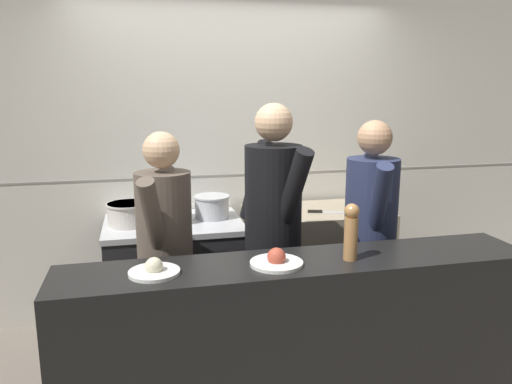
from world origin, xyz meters
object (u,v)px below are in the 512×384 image
stock_pot (128,213)px  plated_dish_appetiser (276,261)px  chef_sous (273,228)px  chef_line (370,234)px  chefs_knife (327,212)px  sauce_pot (170,208)px  braising_pot (212,206)px  oven_range (175,279)px  chef_head_cook (165,251)px  pepper_mill (351,231)px  plated_dish_main (154,270)px

stock_pot → plated_dish_appetiser: bearing=-58.3°
chef_sous → chef_line: (0.63, -0.07, -0.06)m
chefs_knife → chef_sous: bearing=-136.9°
sauce_pot → braising_pot: 0.32m
oven_range → chef_head_cook: 0.82m
plated_dish_appetiser → braising_pot: bearing=96.4°
chef_sous → sauce_pot: bearing=116.8°
stock_pot → plated_dish_appetiser: plated_dish_appetiser is taller
braising_pot → sauce_pot: bearing=-170.5°
plated_dish_appetiser → chef_head_cook: 0.77m
stock_pot → chef_sous: 1.09m
sauce_pot → plated_dish_appetiser: bearing=-69.6°
stock_pot → braising_pot: size_ratio=1.12×
braising_pot → pepper_mill: bearing=-67.4°
chefs_knife → chef_line: bearing=-83.8°
oven_range → sauce_pot: (-0.02, -0.00, 0.54)m
braising_pot → chefs_knife: bearing=-10.4°
chefs_knife → plated_dish_appetiser: (-0.71, -1.13, 0.06)m
sauce_pot → plated_dish_appetiser: (0.46, -1.24, -0.00)m
pepper_mill → chef_line: chef_line is taller
oven_range → stock_pot: stock_pot is taller
chefs_knife → chef_sous: (-0.57, -0.53, 0.06)m
oven_range → plated_dish_main: plated_dish_main is taller
plated_dish_appetiser → chef_sous: bearing=76.5°
braising_pot → pepper_mill: size_ratio=0.89×
sauce_pot → chef_sous: (0.60, -0.63, -0.01)m
stock_pot → braising_pot: 0.61m
plated_dish_main → braising_pot: bearing=69.8°
oven_range → chef_head_cook: chef_head_cook is taller
stock_pot → chef_head_cook: bearing=-71.8°
chef_head_cook → plated_dish_main: bearing=-79.0°
plated_dish_appetiser → pepper_mill: pepper_mill is taller
sauce_pot → pepper_mill: size_ratio=1.03×
chef_head_cook → sauce_pot: bearing=103.3°
plated_dish_main → chef_sous: bearing=37.8°
chef_head_cook → chef_line: (1.31, -0.02, 0.03)m
braising_pot → plated_dish_main: bearing=-110.2°
chef_head_cook → pepper_mill: bearing=-11.8°
chefs_knife → chef_head_cook: (-1.25, -0.58, -0.03)m
stock_pot → chef_head_cook: 0.71m
oven_range → chef_sous: bearing=-47.5°
chef_line → chef_head_cook: bearing=-166.6°
plated_dish_main → stock_pot: bearing=96.6°
plated_dish_appetiser → plated_dish_main: bearing=178.8°
oven_range → chef_sous: chef_sous is taller
chefs_knife → stock_pot: bearing=176.6°
plated_dish_appetiser → chef_sous: chef_sous is taller
sauce_pot → chef_head_cook: chef_head_cook is taller
plated_dish_main → chef_head_cook: bearing=81.6°
plated_dish_main → chef_head_cook: size_ratio=0.16×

